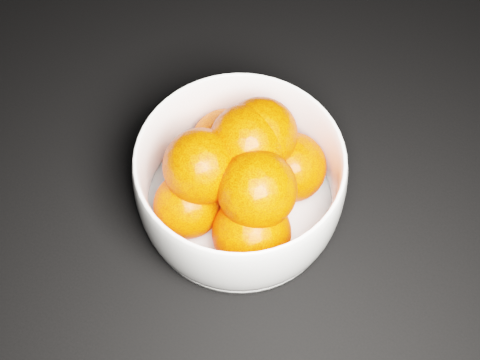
% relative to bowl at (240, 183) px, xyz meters
% --- Properties ---
extents(bowl, '(0.19, 0.19, 0.09)m').
position_rel_bowl_xyz_m(bowl, '(0.00, 0.00, 0.00)').
color(bowl, white).
rests_on(bowl, ground).
extents(orange_pile, '(0.13, 0.15, 0.11)m').
position_rel_bowl_xyz_m(orange_pile, '(0.00, 0.00, 0.02)').
color(orange_pile, '#EE3602').
rests_on(orange_pile, bowl).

